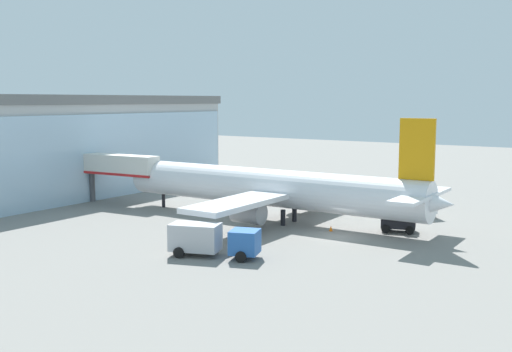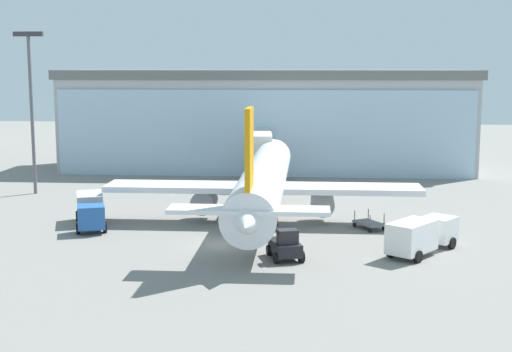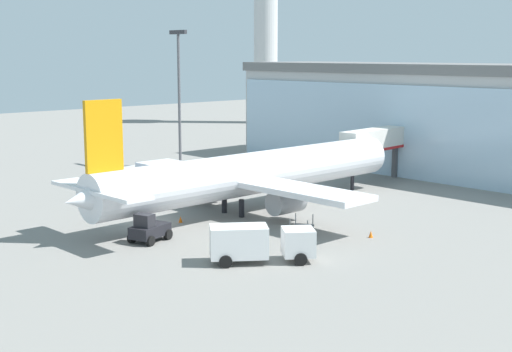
{
  "view_description": "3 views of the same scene",
  "coord_description": "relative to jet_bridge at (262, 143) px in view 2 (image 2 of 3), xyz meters",
  "views": [
    {
      "loc": [
        -49.43,
        -24.55,
        12.65
      ],
      "look_at": [
        0.34,
        9.65,
        4.96
      ],
      "focal_mm": 42.0,
      "sensor_mm": 36.0,
      "label": 1
    },
    {
      "loc": [
        7.71,
        -53.73,
        13.78
      ],
      "look_at": [
        1.46,
        11.5,
        3.65
      ],
      "focal_mm": 50.0,
      "sensor_mm": 36.0,
      "label": 2
    },
    {
      "loc": [
        50.54,
        -34.12,
        14.49
      ],
      "look_at": [
        2.81,
        9.47,
        3.35
      ],
      "focal_mm": 50.0,
      "sensor_mm": 36.0,
      "label": 3
    }
  ],
  "objects": [
    {
      "name": "safety_cone_nose",
      "position": [
        1.21,
        -28.54,
        -4.41
      ],
      "size": [
        0.36,
        0.36,
        0.55
      ],
      "primitive_type": "cone",
      "color": "orange",
      "rests_on": "ground"
    },
    {
      "name": "terminal_building",
      "position": [
        -0.39,
        11.16,
        1.96
      ],
      "size": [
        54.59,
        14.86,
        13.28
      ],
      "rotation": [
        0.0,
        0.0,
        0.02
      ],
      "color": "#AEAEAE",
      "rests_on": "ground"
    },
    {
      "name": "baggage_cart",
      "position": [
        11.27,
        -23.86,
        -4.18
      ],
      "size": [
        2.85,
        3.22,
        1.5
      ],
      "rotation": [
        0.0,
        0.0,
        2.14
      ],
      "color": "slate",
      "rests_on": "ground"
    },
    {
      "name": "catering_truck",
      "position": [
        -12.82,
        -24.92,
        -3.22
      ],
      "size": [
        4.54,
        7.61,
        2.65
      ],
      "rotation": [
        0.0,
        0.0,
        5.06
      ],
      "color": "#2659A5",
      "rests_on": "ground"
    },
    {
      "name": "ground",
      "position": [
        -0.39,
        -30.22,
        -4.68
      ],
      "size": [
        240.0,
        240.0,
        0.0
      ],
      "primitive_type": "plane",
      "color": "gray"
    },
    {
      "name": "apron_light_mast",
      "position": [
        -24.0,
        -9.94,
        5.73
      ],
      "size": [
        3.2,
        0.4,
        17.39
      ],
      "color": "#59595E",
      "rests_on": "ground"
    },
    {
      "name": "airplane",
      "position": [
        1.98,
        -21.1,
        -1.19
      ],
      "size": [
        27.87,
        38.45,
        11.03
      ],
      "rotation": [
        0.0,
        0.0,
        1.59
      ],
      "color": "silver",
      "rests_on": "ground"
    },
    {
      "name": "safety_cone_wingtip",
      "position": [
        15.61,
        -20.39,
        -4.41
      ],
      "size": [
        0.36,
        0.36,
        0.55
      ],
      "primitive_type": "cone",
      "color": "orange",
      "rests_on": "ground"
    },
    {
      "name": "fuel_truck",
      "position": [
        14.58,
        -31.66,
        -3.22
      ],
      "size": [
        6.09,
        7.19,
        2.65
      ],
      "rotation": [
        0.0,
        0.0,
        0.94
      ],
      "color": "silver",
      "rests_on": "ground"
    },
    {
      "name": "jet_bridge",
      "position": [
        0.0,
        0.0,
        0.0
      ],
      "size": [
        3.32,
        11.45,
        6.08
      ],
      "rotation": [
        0.0,
        0.0,
        1.67
      ],
      "color": "silver",
      "rests_on": "ground"
    },
    {
      "name": "pushback_tug",
      "position": [
        4.69,
        -34.14,
        -3.71
      ],
      "size": [
        2.97,
        3.6,
        2.3
      ],
      "rotation": [
        0.0,
        0.0,
        1.88
      ],
      "color": "black",
      "rests_on": "ground"
    }
  ]
}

